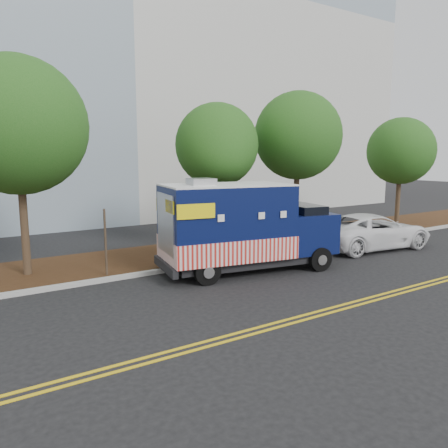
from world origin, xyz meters
TOP-DOWN VIEW (x-y plane):
  - ground at (0.00, 0.00)m, footprint 120.00×120.00m
  - curb at (0.00, 1.40)m, footprint 120.00×0.18m
  - mulch_strip at (0.00, 3.50)m, footprint 120.00×4.00m
  - centerline_near at (0.00, -4.45)m, footprint 120.00×0.10m
  - centerline_far at (0.00, -4.70)m, footprint 120.00×0.10m
  - office_building at (2.00, 22.00)m, footprint 46.00×20.00m
  - tree_a at (-5.63, 3.24)m, footprint 4.47×4.47m
  - tree_b at (1.99, 3.27)m, footprint 3.49×3.49m
  - tree_c at (6.31, 3.05)m, footprint 4.08×4.08m
  - tree_d at (14.84, 3.54)m, footprint 3.86×3.86m
  - sign_post at (-3.43, 1.63)m, footprint 0.06×0.06m
  - food_truck at (0.96, 0.04)m, footprint 6.71×3.41m
  - white_car at (8.17, 0.09)m, footprint 5.90×3.26m

SIDE VIEW (x-z plane):
  - ground at x=0.00m, z-range 0.00..0.00m
  - centerline_near at x=0.00m, z-range 0.00..0.01m
  - centerline_far at x=0.00m, z-range 0.00..0.01m
  - curb at x=0.00m, z-range 0.00..0.15m
  - mulch_strip at x=0.00m, z-range 0.00..0.15m
  - white_car at x=8.17m, z-range 0.00..1.56m
  - sign_post at x=-3.43m, z-range 0.00..2.40m
  - food_truck at x=0.96m, z-range -0.16..3.22m
  - tree_d at x=14.84m, z-range 1.22..7.54m
  - tree_b at x=1.99m, z-range 1.39..7.71m
  - tree_c at x=6.31m, z-range 1.49..8.57m
  - tree_a at x=-5.63m, z-range 1.42..8.74m
  - office_building at x=2.00m, z-range 0.00..30.40m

